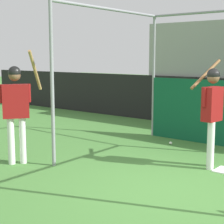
% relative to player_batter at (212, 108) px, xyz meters
% --- Properties ---
extents(ground_plane, '(60.00, 60.00, 0.00)m').
position_rel_player_batter_xyz_m(ground_plane, '(0.17, -1.45, -1.15)').
color(ground_plane, '#477F38').
extents(batting_cage, '(4.03, 3.62, 3.13)m').
position_rel_player_batter_xyz_m(batting_cage, '(-0.43, 1.24, 0.15)').
color(batting_cage, gray).
rests_on(batting_cage, ground).
extents(player_batter, '(0.57, 0.92, 2.04)m').
position_rel_player_batter_xyz_m(player_batter, '(0.00, 0.00, 0.00)').
color(player_batter, white).
rests_on(player_batter, ground).
extents(player_waiting, '(0.64, 0.84, 2.21)m').
position_rel_player_batter_xyz_m(player_waiting, '(-3.06, -2.09, 0.03)').
color(player_waiting, white).
rests_on(player_waiting, ground).
extents(baseball, '(0.07, 0.07, 0.07)m').
position_rel_player_batter_xyz_m(baseball, '(-1.50, 1.17, -1.11)').
color(baseball, white).
rests_on(baseball, ground).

